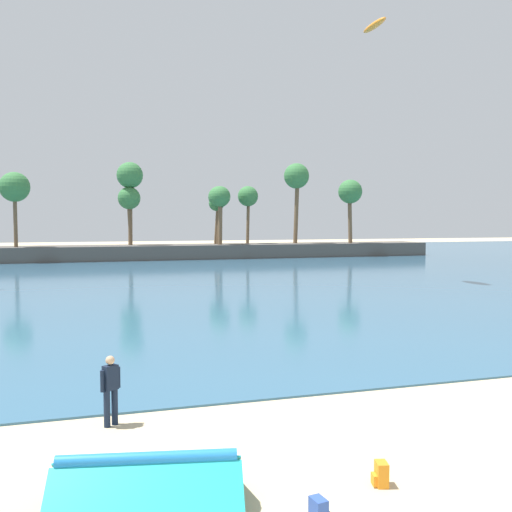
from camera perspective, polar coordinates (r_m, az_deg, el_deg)
sea at (r=63.25m, az=-14.45°, el=-0.93°), size 220.00×97.21×0.06m
palm_headland at (r=71.69m, az=-15.06°, el=2.13°), size 85.10×6.01×13.27m
folded_kite at (r=10.39m, az=-10.66°, el=-20.40°), size 3.46×2.62×0.94m
person_at_waterline at (r=14.25m, az=-14.16°, el=-12.54°), size 0.47×0.35×1.67m
backpack_near_kite at (r=11.42m, az=12.20°, el=-20.33°), size 0.32×0.34×0.44m
backpack_spare at (r=10.02m, az=6.26°, el=-23.84°), size 0.31×0.33×0.44m
kite_aloft_high_over_bay at (r=47.14m, az=11.61°, el=21.40°), size 1.37×3.28×0.86m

